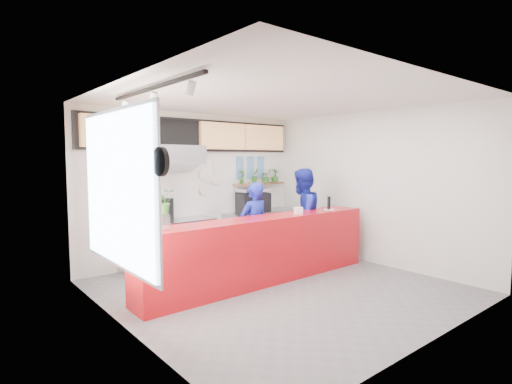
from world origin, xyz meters
TOP-DOWN VIEW (x-y plane):
  - floor at (0.00, 0.00)m, footprint 5.00×5.00m
  - ceiling at (0.00, 0.00)m, footprint 5.00×5.00m
  - wall_back at (0.00, 2.50)m, footprint 5.00×0.00m
  - wall_left at (-2.50, 0.00)m, footprint 0.00×5.00m
  - wall_right at (2.50, 0.00)m, footprint 0.00×5.00m
  - service_counter at (0.00, 0.40)m, footprint 4.50×0.60m
  - cream_band at (0.00, 2.49)m, footprint 5.00×0.02m
  - prep_bench at (-0.80, 2.20)m, footprint 1.80×0.60m
  - panini_oven at (-1.09, 2.20)m, footprint 0.65×0.65m
  - extraction_hood at (-0.80, 2.15)m, footprint 1.20×0.70m
  - hood_lip at (-0.80, 2.15)m, footprint 1.20×0.69m
  - right_bench at (1.50, 2.20)m, footprint 1.80×0.60m
  - espresso_machine at (1.25, 2.20)m, footprint 0.73×0.58m
  - espresso_tray at (1.25, 2.20)m, footprint 0.70×0.51m
  - herb_shelf at (1.60, 2.40)m, footprint 1.40×0.18m
  - menu_board_far_left at (-1.75, 2.38)m, footprint 1.10×0.10m
  - menu_board_mid_left at (-0.59, 2.38)m, footprint 1.10×0.10m
  - menu_board_mid_right at (0.57, 2.38)m, footprint 1.10×0.10m
  - menu_board_far_right at (1.73, 2.38)m, footprint 1.10×0.10m
  - soffit at (0.00, 2.46)m, footprint 4.80×0.04m
  - window_pane at (-2.47, 0.30)m, footprint 0.04×2.20m
  - window_frame at (-2.45, 0.30)m, footprint 0.03×2.30m
  - wall_clock_rim at (-2.46, -0.90)m, footprint 0.05×0.30m
  - wall_clock_face at (-2.43, -0.90)m, footprint 0.02×0.26m
  - track_rail at (-2.10, 0.00)m, footprint 0.05×2.40m
  - dec_plate_a at (0.15, 2.47)m, footprint 0.24×0.03m
  - dec_plate_b at (0.45, 2.47)m, footprint 0.24×0.03m
  - dec_plate_c at (0.15, 2.47)m, footprint 0.24×0.03m
  - dec_plate_d at (0.50, 2.47)m, footprint 0.24×0.03m
  - photo_frame_a at (1.10, 2.48)m, footprint 0.20×0.02m
  - photo_frame_b at (1.40, 2.48)m, footprint 0.20×0.02m
  - photo_frame_c at (1.70, 2.48)m, footprint 0.20×0.02m
  - photo_frame_d at (1.10, 2.48)m, footprint 0.20×0.02m
  - photo_frame_e at (1.40, 2.48)m, footprint 0.20×0.02m
  - photo_frame_f at (1.70, 2.48)m, footprint 0.20×0.02m
  - staff_center at (0.22, 0.91)m, footprint 0.61×0.41m
  - staff_right at (1.41, 0.85)m, footprint 1.08×0.94m
  - herb_a at (1.09, 2.40)m, footprint 0.20×0.16m
  - herb_b at (1.47, 2.40)m, footprint 0.20×0.16m
  - herb_c at (1.79, 2.40)m, footprint 0.33×0.31m
  - herb_d at (2.08, 2.40)m, footprint 0.19×0.17m
  - glass_vase at (-1.80, 0.39)m, footprint 0.22×0.22m
  - basil_vase at (-1.80, 0.39)m, footprint 0.35×0.32m
  - napkin_holder at (0.75, 0.31)m, footprint 0.16×0.12m
  - white_plate at (1.60, 0.33)m, footprint 0.21×0.21m
  - pepper_mill at (1.60, 0.33)m, footprint 0.08×0.08m

SIDE VIEW (x-z plane):
  - floor at x=0.00m, z-range 0.00..0.00m
  - prep_bench at x=-0.80m, z-range 0.00..0.90m
  - right_bench at x=1.50m, z-range 0.00..0.90m
  - service_counter at x=0.00m, z-range 0.00..1.10m
  - staff_center at x=0.22m, z-range 0.00..1.65m
  - staff_right at x=1.41m, z-range 0.00..1.88m
  - white_plate at x=1.60m, z-range 1.10..1.11m
  - espresso_machine at x=1.25m, z-range 0.90..1.32m
  - panini_oven at x=-1.09m, z-range 0.90..1.34m
  - napkin_holder at x=0.75m, z-range 1.10..1.22m
  - glass_vase at x=-1.80m, z-range 1.10..1.31m
  - pepper_mill at x=1.60m, z-range 1.11..1.36m
  - espresso_tray at x=1.25m, z-range 1.35..1.41m
  - dec_plate_c at x=0.15m, z-range 1.33..1.57m
  - basil_vase at x=-1.80m, z-range 1.32..1.66m
  - wall_back at x=0.00m, z-range -1.00..4.00m
  - wall_left at x=-2.50m, z-range -1.00..4.00m
  - wall_right at x=2.50m, z-range -1.00..4.00m
  - herb_shelf at x=1.60m, z-range 1.48..1.52m
  - dec_plate_b at x=0.45m, z-range 1.53..1.77m
  - herb_c at x=1.79m, z-range 1.52..1.82m
  - herb_d at x=2.08m, z-range 1.52..1.83m
  - herb_a at x=1.09m, z-range 1.52..1.86m
  - herb_b at x=1.47m, z-range 1.52..1.86m
  - window_pane at x=-2.47m, z-range 0.75..2.65m
  - window_frame at x=-2.45m, z-range 0.70..2.70m
  - dec_plate_a at x=0.15m, z-range 1.63..1.87m
  - photo_frame_d at x=1.10m, z-range 1.62..1.88m
  - photo_frame_e at x=1.40m, z-range 1.62..1.88m
  - photo_frame_f at x=1.70m, z-range 1.62..1.88m
  - dec_plate_d at x=0.50m, z-range 1.78..2.02m
  - hood_lip at x=-0.80m, z-range 1.79..2.11m
  - photo_frame_a at x=1.10m, z-range 1.88..2.12m
  - photo_frame_b at x=1.40m, z-range 1.88..2.12m
  - photo_frame_c at x=1.70m, z-range 1.88..2.12m
  - wall_clock_rim at x=-2.46m, z-range 1.90..2.20m
  - wall_clock_face at x=-2.43m, z-range 1.92..2.18m
  - extraction_hood at x=-0.80m, z-range 1.98..2.32m
  - menu_board_far_left at x=-1.75m, z-range 2.27..2.82m
  - menu_board_mid_left at x=-0.59m, z-range 2.27..2.82m
  - menu_board_mid_right at x=0.57m, z-range 2.27..2.82m
  - menu_board_far_right at x=1.73m, z-range 2.27..2.82m
  - soffit at x=0.00m, z-range 2.22..2.88m
  - cream_band at x=0.00m, z-range 2.20..3.00m
  - track_rail at x=-2.10m, z-range 2.92..2.96m
  - ceiling at x=0.00m, z-range 3.00..3.00m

